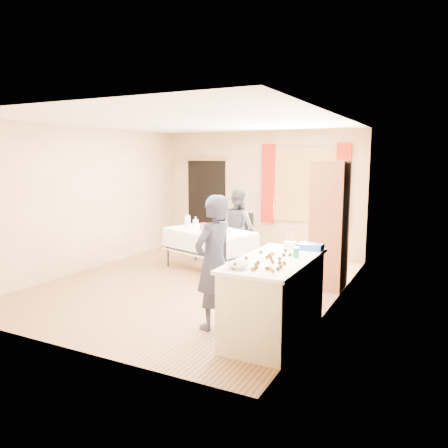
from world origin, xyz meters
The scene contains 29 objects.
floor centered at (0.00, 0.00, -0.01)m, with size 4.50×5.50×0.02m, color #9E7047.
ceiling centered at (0.00, 0.00, 2.61)m, with size 4.50×5.50×0.02m, color white.
wall_back centered at (0.00, 2.76, 1.30)m, with size 4.50×0.02×2.60m, color tan.
wall_front centered at (0.00, -2.76, 1.30)m, with size 4.50×0.02×2.60m, color tan.
wall_left centered at (-2.26, 0.00, 1.30)m, with size 0.02×5.50×2.60m, color tan.
wall_right centered at (2.26, 0.00, 1.30)m, with size 0.02×5.50×2.60m, color tan.
window_frame centered at (1.00, 2.72, 1.50)m, with size 1.32×0.06×1.52m, color olive.
window_pane centered at (1.00, 2.71, 1.50)m, with size 1.20×0.02×1.40m, color white.
curtain_left centered at (0.22, 2.67, 1.50)m, with size 0.28×0.06×1.65m, color maroon.
curtain_right centered at (1.78, 2.67, 1.50)m, with size 0.28×0.06×1.65m, color maroon.
doorway centered at (-1.30, 2.73, 1.00)m, with size 0.95×0.04×2.00m, color black.
door_lintel centered at (-1.30, 2.70, 2.02)m, with size 1.05×0.06×0.08m, color olive.
cabinet centered at (1.99, 0.78, 1.00)m, with size 0.50×0.60×2.00m, color brown.
counter centered at (1.89, -1.38, 0.45)m, with size 0.79×1.66×0.91m.
party_table centered at (-0.20, 0.85, 0.44)m, with size 1.86×1.33×0.75m.
chair centered at (-0.06, 1.98, 0.28)m, with size 0.40×0.40×0.93m.
girl centered at (1.15, -1.50, 0.81)m, with size 0.52×0.67×1.62m, color #23253D.
woman centered at (0.11, 1.47, 0.73)m, with size 0.90×0.86×1.46m, color black.
soda_can centered at (2.09, -1.24, 0.97)m, with size 0.07×0.07×0.12m, color #118935.
mixing_bowl centered at (1.69, -1.98, 0.94)m, with size 0.30×0.30×0.06m, color white.
foam_block centered at (1.85, -0.75, 0.95)m, with size 0.15×0.10×0.08m, color white.
blue_basket centered at (2.12, -0.74, 0.95)m, with size 0.30×0.20×0.08m, color blue.
pitcher centered at (-0.69, 0.90, 0.86)m, with size 0.11×0.11×0.22m, color silver.
cup_red centered at (-0.36, 0.94, 0.80)m, with size 0.16×0.16×0.11m, color red.
cup_rainbow centered at (-0.27, 0.74, 0.81)m, with size 0.14×0.14×0.11m, color red.
small_bowl centered at (0.14, 0.87, 0.78)m, with size 0.26×0.26×0.06m, color white.
pastry_tray centered at (0.22, 0.59, 0.76)m, with size 0.28×0.20×0.02m, color white.
bottle centered at (-0.69, 1.21, 0.83)m, with size 0.09×0.09×0.17m, color white.
cake_balls centered at (1.89, -1.63, 0.93)m, with size 0.53×1.09×0.04m.
Camera 1 is at (3.56, -5.98, 2.05)m, focal length 35.00 mm.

